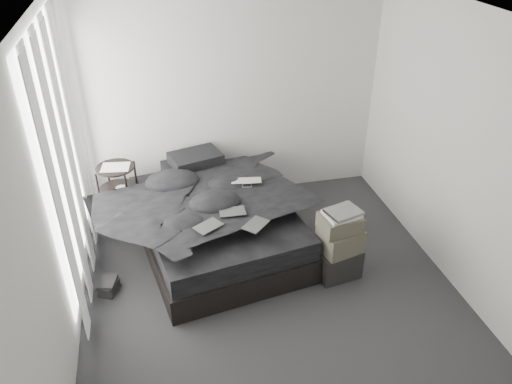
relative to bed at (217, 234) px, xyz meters
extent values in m
cube|color=#303032|center=(0.39, -1.01, -0.14)|extent=(3.60, 4.20, 0.01)
cube|color=white|center=(0.39, -1.01, 2.46)|extent=(3.60, 4.20, 0.01)
cube|color=silver|center=(0.39, 1.09, 1.16)|extent=(3.60, 0.01, 2.60)
cube|color=silver|center=(-1.41, -1.01, 1.16)|extent=(0.01, 4.20, 2.60)
cube|color=silver|center=(2.19, -1.01, 1.16)|extent=(0.01, 4.20, 2.60)
cube|color=white|center=(-1.39, -0.11, 1.21)|extent=(0.02, 2.00, 2.30)
cube|color=white|center=(-1.34, -0.11, 1.14)|extent=(0.06, 2.12, 2.48)
cube|color=black|center=(0.00, 0.00, 0.00)|extent=(1.86, 2.27, 0.28)
cube|color=black|center=(0.00, 0.00, 0.25)|extent=(1.79, 2.20, 0.22)
imported|color=black|center=(0.01, -0.05, 0.48)|extent=(1.77, 1.97, 0.24)
cube|color=black|center=(-0.18, 0.77, 0.43)|extent=(0.67, 0.51, 0.14)
cube|color=black|center=(-0.11, 0.77, 0.56)|extent=(0.66, 0.54, 0.13)
imported|color=silver|center=(0.36, 0.11, 0.61)|extent=(0.35, 0.26, 0.03)
cube|color=black|center=(-0.15, -0.58, 0.60)|extent=(0.31, 0.28, 0.01)
cube|color=black|center=(0.11, -0.38, 0.60)|extent=(0.26, 0.18, 0.01)
cube|color=black|center=(0.29, -0.66, 0.61)|extent=(0.30, 0.30, 0.01)
cylinder|color=black|center=(-1.01, 0.59, 0.25)|extent=(0.53, 0.53, 0.78)
cube|color=white|center=(-1.01, 0.58, 0.65)|extent=(0.33, 0.26, 0.02)
cube|color=black|center=(-1.16, -0.53, -0.06)|extent=(0.21, 0.25, 0.15)
cube|color=black|center=(1.11, -0.77, 0.02)|extent=(0.48, 0.40, 0.31)
cube|color=#524E41|center=(1.12, -0.78, 0.29)|extent=(0.46, 0.40, 0.24)
cube|color=#524E41|center=(1.10, -0.77, 0.50)|extent=(0.41, 0.35, 0.17)
cube|color=silver|center=(1.11, -0.77, 0.60)|extent=(0.36, 0.31, 0.03)
cube|color=silver|center=(1.12, -0.78, 0.63)|extent=(0.37, 0.33, 0.03)
camera|label=1|loc=(-0.58, -4.45, 3.25)|focal=35.00mm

